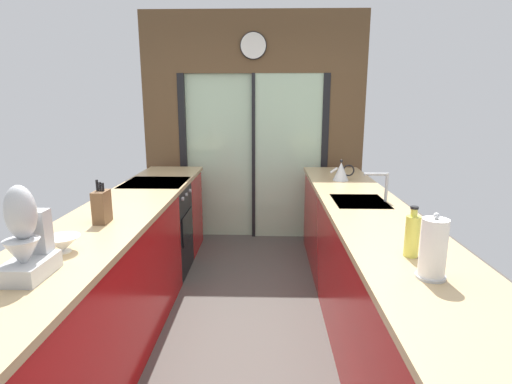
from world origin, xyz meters
name	(u,v)px	position (x,y,z in m)	size (l,w,h in m)	color
ground_plane	(247,305)	(0.00, 0.60, -0.01)	(5.04, 7.60, 0.02)	#4C4742
back_wall_unit	(254,114)	(0.00, 2.40, 1.53)	(2.64, 0.12, 2.70)	brown
left_counter_run	(117,275)	(-0.91, 0.13, 0.47)	(0.62, 3.80, 0.92)	#AD0C0F
right_counter_run	(366,268)	(0.91, 0.30, 0.46)	(0.62, 3.80, 0.92)	#AD0C0F
sink_faucet	(382,182)	(1.05, 0.55, 1.07)	(0.19, 0.02, 0.23)	#B7BABC
oven_range	(158,228)	(-0.91, 1.25, 0.46)	(0.60, 0.60, 0.92)	black
mixing_bowl	(63,244)	(-0.89, -0.59, 0.96)	(0.18, 0.18, 0.08)	silver
knife_block	(102,206)	(-0.89, -0.07, 1.03)	(0.08, 0.14, 0.28)	brown
stand_mixer	(26,242)	(-0.89, -0.89, 1.08)	(0.17, 0.27, 0.42)	#B7BABC
kettle	(341,171)	(0.89, 1.39, 1.01)	(0.24, 0.15, 0.21)	#B7BABC
soap_bottle	(412,235)	(0.89, -0.60, 1.03)	(0.07, 0.07, 0.26)	#D1CC4C
paper_towel_roll	(433,249)	(0.89, -0.85, 1.05)	(0.13, 0.13, 0.30)	#B7BABC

